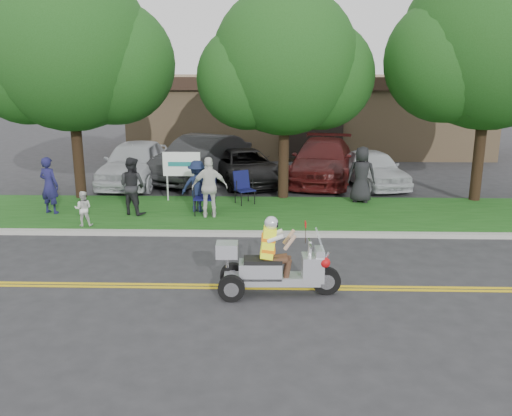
{
  "coord_description": "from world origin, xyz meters",
  "views": [
    {
      "loc": [
        0.08,
        -11.09,
        4.52
      ],
      "look_at": [
        -0.29,
        2.0,
        1.07
      ],
      "focal_mm": 38.0,
      "sensor_mm": 36.0,
      "label": 1
    }
  ],
  "objects_px": {
    "parked_car_left": "(201,159)",
    "lawn_chair_b": "(243,185)",
    "trike_scooter": "(273,268)",
    "parked_car_mid": "(245,167)",
    "lawn_chair_a": "(205,192)",
    "spectator_adult_right": "(210,187)",
    "parked_car_far_right": "(373,168)",
    "parked_car_right": "(323,161)",
    "parked_car_far_left": "(135,163)",
    "spectator_adult_mid": "(132,186)",
    "spectator_adult_left": "(49,185)"
  },
  "relations": [
    {
      "from": "spectator_adult_mid",
      "to": "parked_car_right",
      "type": "relative_size",
      "value": 0.31
    },
    {
      "from": "lawn_chair_a",
      "to": "spectator_adult_mid",
      "type": "relative_size",
      "value": 0.67
    },
    {
      "from": "parked_car_far_right",
      "to": "spectator_adult_right",
      "type": "bearing_deg",
      "value": -153.18
    },
    {
      "from": "spectator_adult_mid",
      "to": "parked_car_far_right",
      "type": "xyz_separation_m",
      "value": [
        8.14,
        4.66,
        -0.28
      ]
    },
    {
      "from": "parked_car_right",
      "to": "parked_car_mid",
      "type": "bearing_deg",
      "value": -158.67
    },
    {
      "from": "lawn_chair_b",
      "to": "spectator_adult_left",
      "type": "bearing_deg",
      "value": 163.65
    },
    {
      "from": "parked_car_left",
      "to": "trike_scooter",
      "type": "bearing_deg",
      "value": -51.26
    },
    {
      "from": "spectator_adult_right",
      "to": "parked_car_right",
      "type": "xyz_separation_m",
      "value": [
        3.89,
        5.86,
        -0.18
      ]
    },
    {
      "from": "spectator_adult_left",
      "to": "parked_car_far_right",
      "type": "xyz_separation_m",
      "value": [
        10.7,
        4.64,
        -0.28
      ]
    },
    {
      "from": "spectator_adult_mid",
      "to": "parked_car_left",
      "type": "distance_m",
      "value": 5.72
    },
    {
      "from": "spectator_adult_mid",
      "to": "parked_car_left",
      "type": "relative_size",
      "value": 0.32
    },
    {
      "from": "lawn_chair_b",
      "to": "parked_car_mid",
      "type": "distance_m",
      "value": 3.56
    },
    {
      "from": "lawn_chair_b",
      "to": "parked_car_far_left",
      "type": "bearing_deg",
      "value": 113.06
    },
    {
      "from": "lawn_chair_b",
      "to": "parked_car_far_right",
      "type": "height_order",
      "value": "parked_car_far_right"
    },
    {
      "from": "parked_car_far_right",
      "to": "parked_car_far_left",
      "type": "bearing_deg",
      "value": 165.71
    },
    {
      "from": "parked_car_left",
      "to": "parked_car_mid",
      "type": "relative_size",
      "value": 1.14
    },
    {
      "from": "parked_car_far_left",
      "to": "parked_car_right",
      "type": "relative_size",
      "value": 0.89
    },
    {
      "from": "parked_car_right",
      "to": "spectator_adult_right",
      "type": "bearing_deg",
      "value": -112.71
    },
    {
      "from": "parked_car_left",
      "to": "spectator_adult_left",
      "type": "bearing_deg",
      "value": -101.11
    },
    {
      "from": "trike_scooter",
      "to": "parked_car_right",
      "type": "height_order",
      "value": "parked_car_right"
    },
    {
      "from": "spectator_adult_left",
      "to": "spectator_adult_mid",
      "type": "bearing_deg",
      "value": -161.05
    },
    {
      "from": "lawn_chair_b",
      "to": "parked_car_right",
      "type": "bearing_deg",
      "value": 24.08
    },
    {
      "from": "parked_car_right",
      "to": "parked_car_far_left",
      "type": "bearing_deg",
      "value": -162.56
    },
    {
      "from": "trike_scooter",
      "to": "parked_car_mid",
      "type": "relative_size",
      "value": 0.53
    },
    {
      "from": "lawn_chair_a",
      "to": "spectator_adult_right",
      "type": "height_order",
      "value": "spectator_adult_right"
    },
    {
      "from": "spectator_adult_left",
      "to": "parked_car_left",
      "type": "height_order",
      "value": "spectator_adult_left"
    },
    {
      "from": "lawn_chair_a",
      "to": "parked_car_right",
      "type": "relative_size",
      "value": 0.21
    },
    {
      "from": "spectator_adult_right",
      "to": "parked_car_far_right",
      "type": "height_order",
      "value": "spectator_adult_right"
    },
    {
      "from": "trike_scooter",
      "to": "parked_car_left",
      "type": "distance_m",
      "value": 11.63
    },
    {
      "from": "lawn_chair_b",
      "to": "spectator_adult_mid",
      "type": "relative_size",
      "value": 0.61
    },
    {
      "from": "spectator_adult_left",
      "to": "parked_car_mid",
      "type": "relative_size",
      "value": 0.37
    },
    {
      "from": "parked_car_left",
      "to": "parked_car_mid",
      "type": "bearing_deg",
      "value": 7.9
    },
    {
      "from": "spectator_adult_left",
      "to": "parked_car_far_left",
      "type": "bearing_deg",
      "value": -88.05
    },
    {
      "from": "parked_car_far_right",
      "to": "parked_car_right",
      "type": "bearing_deg",
      "value": 139.76
    },
    {
      "from": "spectator_adult_mid",
      "to": "parked_car_left",
      "type": "height_order",
      "value": "spectator_adult_mid"
    },
    {
      "from": "lawn_chair_a",
      "to": "parked_car_far_right",
      "type": "distance_m",
      "value": 7.46
    },
    {
      "from": "lawn_chair_a",
      "to": "parked_car_far_right",
      "type": "height_order",
      "value": "parked_car_far_right"
    },
    {
      "from": "parked_car_left",
      "to": "lawn_chair_b",
      "type": "bearing_deg",
      "value": -40.61
    },
    {
      "from": "lawn_chair_a",
      "to": "parked_car_mid",
      "type": "bearing_deg",
      "value": 81.18
    },
    {
      "from": "lawn_chair_b",
      "to": "parked_car_far_left",
      "type": "distance_m",
      "value": 5.48
    },
    {
      "from": "spectator_adult_left",
      "to": "parked_car_left",
      "type": "relative_size",
      "value": 0.32
    },
    {
      "from": "parked_car_far_left",
      "to": "spectator_adult_left",
      "type": "bearing_deg",
      "value": -105.59
    },
    {
      "from": "parked_car_right",
      "to": "parked_car_far_right",
      "type": "xyz_separation_m",
      "value": [
        1.86,
        -0.92,
        -0.13
      ]
    },
    {
      "from": "spectator_adult_left",
      "to": "trike_scooter",
      "type": "bearing_deg",
      "value": 159.32
    },
    {
      "from": "trike_scooter",
      "to": "parked_car_far_left",
      "type": "height_order",
      "value": "parked_car_far_left"
    },
    {
      "from": "trike_scooter",
      "to": "spectator_adult_mid",
      "type": "xyz_separation_m",
      "value": [
        -4.27,
        5.71,
        0.41
      ]
    },
    {
      "from": "spectator_adult_left",
      "to": "parked_car_left",
      "type": "bearing_deg",
      "value": -106.2
    },
    {
      "from": "lawn_chair_b",
      "to": "spectator_adult_mid",
      "type": "bearing_deg",
      "value": 173.63
    },
    {
      "from": "spectator_adult_right",
      "to": "parked_car_left",
      "type": "bearing_deg",
      "value": -87.62
    },
    {
      "from": "lawn_chair_a",
      "to": "lawn_chair_b",
      "type": "xyz_separation_m",
      "value": [
        1.08,
        1.33,
        -0.06
      ]
    }
  ]
}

